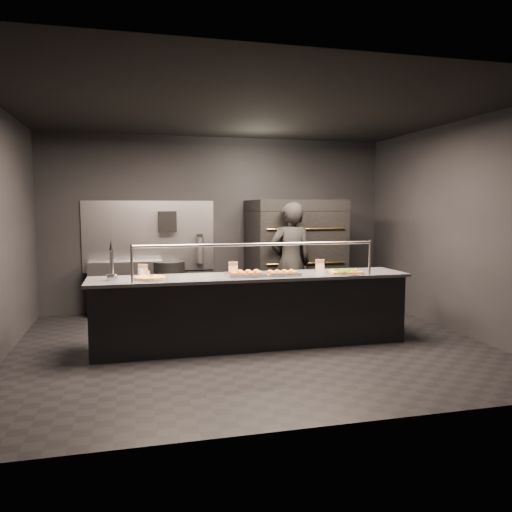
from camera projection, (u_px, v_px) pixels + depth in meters
name	position (u px, v px, depth m)	size (l,w,h in m)	color
room	(249.00, 230.00, 6.40)	(6.04, 6.00, 3.00)	black
service_counter	(252.00, 310.00, 6.46)	(4.10, 0.78, 1.37)	black
pizza_oven	(294.00, 256.00, 8.53)	(1.50, 1.23, 1.91)	black
prep_shelf	(126.00, 288.00, 8.31)	(1.20, 0.35, 0.90)	#99999E
towel_dispenser	(167.00, 221.00, 8.44)	(0.30, 0.20, 0.35)	black
fire_extinguisher	(200.00, 250.00, 8.63)	(0.14, 0.14, 0.51)	#B2B2B7
beer_tap	(112.00, 269.00, 5.94)	(0.13, 0.18, 0.50)	silver
round_pizza	(150.00, 278.00, 6.06)	(0.44, 0.44, 0.03)	silver
slider_tray_a	(246.00, 274.00, 6.33)	(0.50, 0.39, 0.08)	silver
slider_tray_b	(282.00, 273.00, 6.41)	(0.44, 0.34, 0.07)	silver
square_pizza	(346.00, 272.00, 6.59)	(0.50, 0.50, 0.05)	silver
condiment_jar	(143.00, 273.00, 6.26)	(0.15, 0.06, 0.10)	silver
tent_cards	(235.00, 267.00, 6.63)	(2.52, 0.04, 0.15)	white
trash_bin	(169.00, 288.00, 8.39)	(0.53, 0.53, 0.89)	black
worker	(290.00, 262.00, 7.77)	(0.68, 0.45, 1.87)	black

